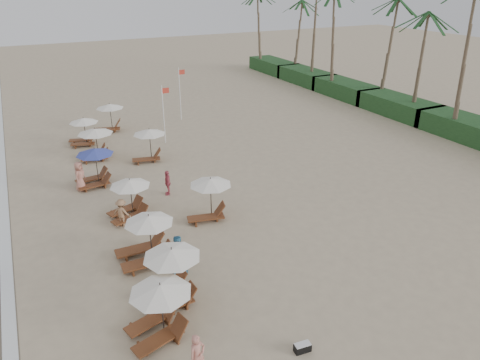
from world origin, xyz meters
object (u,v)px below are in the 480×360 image
lounger_station_1 (168,276)px  beachgoer_far_b (80,176)px  lounger_station_4 (93,167)px  beachgoer_mid_b (122,213)px  duffel_bag (302,347)px  beachgoer_far_a (168,183)px  lounger_station_2 (144,241)px  lounger_station_3 (128,199)px  inland_station_1 (148,142)px  inland_station_0 (208,195)px  beachgoer_mid_a (177,255)px  lounger_station_5 (94,143)px  flag_pole_near (164,112)px  lounger_station_6 (82,131)px  lounger_station_0 (156,310)px  inland_station_2 (108,116)px  beachgoer_near (197,355)px

lounger_station_1 → beachgoer_far_b: bearing=97.1°
lounger_station_4 → lounger_station_1: bearing=-87.2°
beachgoer_mid_b → duffel_bag: (3.49, -11.32, -0.58)m
beachgoer_far_a → lounger_station_2: bearing=-9.4°
lounger_station_3 → inland_station_1: size_ratio=0.92×
inland_station_0 → beachgoer_mid_a: size_ratio=1.47×
beachgoer_far_a → beachgoer_far_b: 5.38m
lounger_station_3 → lounger_station_4: lounger_station_4 is taller
lounger_station_5 → lounger_station_3: bearing=-89.8°
beachgoer_mid_a → flag_pole_near: flag_pole_near is taller
lounger_station_6 → beachgoer_far_a: bearing=-74.8°
lounger_station_0 → inland_station_0: (4.96, 6.94, 0.28)m
lounger_station_6 → lounger_station_0: bearing=-92.4°
beachgoer_far_b → duffel_bag: 17.35m
beachgoer_mid_b → duffel_bag: bearing=149.0°
lounger_station_3 → inland_station_2: (2.15, 15.19, 0.18)m
inland_station_2 → beachgoer_near: 26.62m
lounger_station_1 → inland_station_0: (4.01, 5.38, 0.18)m
beachgoer_near → flag_pole_near: bearing=59.5°
lounger_station_5 → inland_station_2: size_ratio=0.91×
lounger_station_0 → flag_pole_near: flag_pole_near is taller
lounger_station_2 → beachgoer_mid_a: lounger_station_2 is taller
beachgoer_mid_b → beachgoer_far_b: beachgoer_far_b is taller
lounger_station_4 → beachgoer_far_a: bearing=-42.2°
lounger_station_3 → beachgoer_mid_b: lounger_station_3 is taller
inland_station_1 → lounger_station_3: bearing=-113.9°
lounger_station_4 → beachgoer_mid_b: (0.35, -5.66, -0.45)m
lounger_station_2 → lounger_station_5: lounger_station_2 is taller
lounger_station_4 → beachgoer_far_b: (-0.88, -0.31, -0.29)m
lounger_station_6 → beachgoer_far_b: size_ratio=1.34×
inland_station_0 → duffel_bag: bearing=-94.5°
lounger_station_0 → flag_pole_near: 20.51m
beachgoer_far_b → lounger_station_3: bearing=-123.3°
lounger_station_1 → inland_station_2: (2.41, 22.65, 0.08)m
beachgoer_far_a → beachgoer_far_b: beachgoer_far_b is taller
lounger_station_3 → lounger_station_4: 5.02m
lounger_station_6 → flag_pole_near: (5.72, -2.47, 1.37)m
lounger_station_1 → beachgoer_near: 3.87m
lounger_station_5 → flag_pole_near: size_ratio=0.59×
beachgoer_near → beachgoer_far_b: 15.97m
lounger_station_1 → lounger_station_4: lounger_station_1 is taller
lounger_station_2 → lounger_station_6: (0.04, 17.11, 0.09)m
inland_station_1 → flag_pole_near: flag_pole_near is taller
inland_station_2 → flag_pole_near: 5.98m
beachgoer_near → duffel_bag: bearing=-26.8°
beachgoer_near → flag_pole_near: size_ratio=0.35×
lounger_station_0 → beachgoer_mid_a: 3.66m
lounger_station_6 → beachgoer_near: 24.10m
lounger_station_3 → lounger_station_0: bearing=-97.6°
lounger_station_4 → lounger_station_6: size_ratio=1.05×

